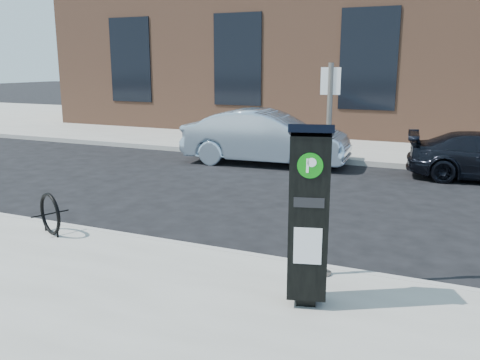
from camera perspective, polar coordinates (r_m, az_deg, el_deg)
The scene contains 9 objects.
ground at distance 7.75m, azimuth -2.65°, elevation -8.68°, with size 120.00×120.00×0.00m, color black.
sidewalk_far at distance 20.88m, azimuth 14.72°, elevation 4.87°, with size 60.00×12.00×0.15m, color gray.
curb_near at distance 7.71m, azimuth -2.73°, elevation -8.21°, with size 60.00×0.12×0.16m, color #9E9B93.
curb_far at distance 15.08m, azimuth 11.01°, elevation 2.08°, with size 60.00×0.12×0.16m, color #9E9B93.
building at distance 23.70m, azimuth 16.53°, elevation 15.56°, with size 28.00×10.05×8.25m.
parking_kiosk at distance 5.71m, azimuth 7.73°, elevation -3.78°, with size 0.57×0.53×2.09m.
sign_pole at distance 6.47m, azimuth 9.74°, elevation 0.66°, with size 0.24×0.22×2.72m.
bike_rack at distance 8.75m, azimuth -20.55°, elevation -3.59°, with size 0.66×0.32×0.70m.
car_silver at distance 14.71m, azimuth 2.92°, elevation 4.82°, with size 1.65×4.74×1.56m, color #9EB5C9.
Camera 1 is at (3.23, -6.45, 2.85)m, focal length 38.00 mm.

